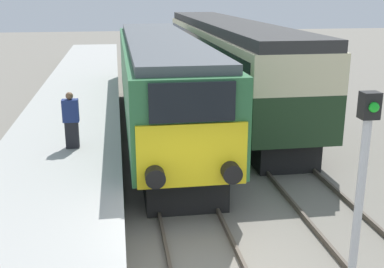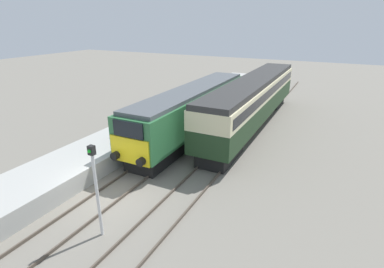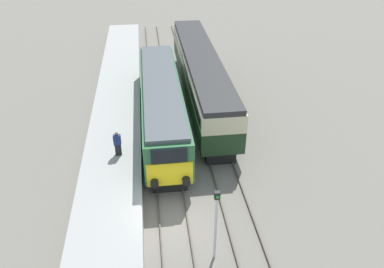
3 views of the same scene
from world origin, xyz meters
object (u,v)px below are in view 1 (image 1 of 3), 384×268
locomotive (161,80)px  passenger_carriage (226,55)px  signal_post (359,205)px  person_on_platform (71,121)px

locomotive → passenger_carriage: (3.40, 4.21, 0.33)m
passenger_carriage → signal_post: 16.13m
locomotive → person_on_platform: (-2.88, -4.39, -0.28)m
signal_post → person_on_platform: bearing=121.6°
passenger_carriage → person_on_platform: passenger_carriage is taller
locomotive → passenger_carriage: 5.42m
locomotive → signal_post: signal_post is taller
person_on_platform → signal_post: bearing=-58.4°
locomotive → person_on_platform: locomotive is taller
passenger_carriage → person_on_platform: (-6.28, -8.60, -0.61)m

